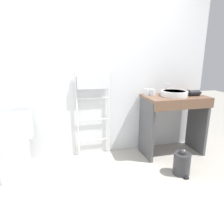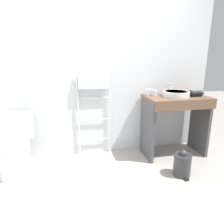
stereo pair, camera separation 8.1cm
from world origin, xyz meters
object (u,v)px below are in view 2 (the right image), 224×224
(towel_radiator, at_px, (94,95))
(trash_bin, at_px, (182,164))
(sink_basin, at_px, (176,94))
(cup_near_wall, at_px, (148,92))
(cup_near_edge, at_px, (154,92))
(toilet, at_px, (15,149))
(hair_dryer, at_px, (196,93))

(towel_radiator, xyz_separation_m, trash_bin, (0.96, -0.79, -0.75))
(sink_basin, bearing_deg, cup_near_wall, 152.85)
(sink_basin, height_order, cup_near_wall, cup_near_wall)
(cup_near_wall, xyz_separation_m, cup_near_edge, (0.08, -0.03, -0.00))
(toilet, distance_m, trash_bin, 2.05)
(cup_near_wall, xyz_separation_m, trash_bin, (0.19, -0.73, -0.78))
(towel_radiator, height_order, trash_bin, towel_radiator)
(toilet, relative_size, trash_bin, 2.21)
(towel_radiator, bearing_deg, cup_near_wall, -4.44)
(sink_basin, bearing_deg, toilet, -178.20)
(cup_near_wall, bearing_deg, toilet, -172.23)
(towel_radiator, distance_m, hair_dryer, 1.44)
(cup_near_edge, relative_size, trash_bin, 0.25)
(cup_near_edge, xyz_separation_m, trash_bin, (0.11, -0.70, -0.77))
(trash_bin, bearing_deg, cup_near_wall, 104.54)
(toilet, distance_m, towel_radiator, 1.21)
(toilet, relative_size, sink_basin, 2.01)
(toilet, xyz_separation_m, towel_radiator, (1.02, 0.30, 0.57))
(towel_radiator, bearing_deg, cup_near_edge, -5.99)
(cup_near_edge, relative_size, hair_dryer, 0.39)
(sink_basin, xyz_separation_m, hair_dryer, (0.29, -0.04, 0.00))
(cup_near_wall, relative_size, trash_bin, 0.27)
(cup_near_wall, relative_size, cup_near_edge, 1.10)
(cup_near_wall, distance_m, hair_dryer, 0.67)
(toilet, relative_size, towel_radiator, 0.62)
(cup_near_edge, height_order, trash_bin, cup_near_edge)
(toilet, relative_size, hair_dryer, 3.48)
(cup_near_wall, bearing_deg, towel_radiator, 175.56)
(sink_basin, distance_m, hair_dryer, 0.30)
(cup_near_wall, bearing_deg, sink_basin, -27.15)
(toilet, relative_size, cup_near_edge, 9.02)
(sink_basin, height_order, cup_near_edge, cup_near_edge)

